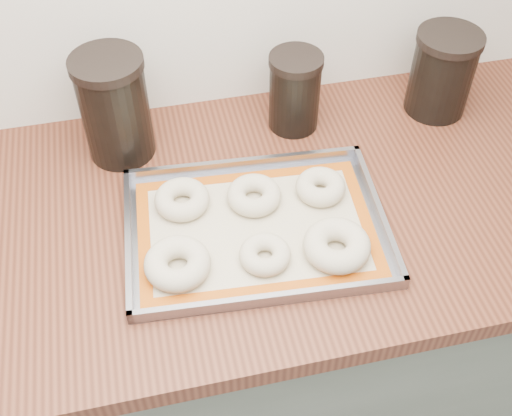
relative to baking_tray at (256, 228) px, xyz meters
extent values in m
cube|color=slate|center=(0.24, 0.06, -0.48)|extent=(3.00, 0.65, 0.86)
cube|color=brown|center=(0.24, 0.06, -0.03)|extent=(3.06, 0.68, 0.04)
cube|color=gray|center=(0.00, 0.00, 0.00)|extent=(0.48, 0.36, 0.00)
cube|color=gray|center=(0.01, 0.16, 0.01)|extent=(0.46, 0.04, 0.02)
cube|color=gray|center=(-0.01, -0.16, 0.01)|extent=(0.46, 0.04, 0.02)
cube|color=gray|center=(-0.22, 0.02, 0.01)|extent=(0.03, 0.33, 0.02)
cube|color=gray|center=(0.22, -0.02, 0.01)|extent=(0.03, 0.33, 0.02)
cube|color=#C6B793|center=(0.00, 0.00, 0.00)|extent=(0.44, 0.32, 0.00)
cube|color=#B14C0B|center=(0.01, 0.13, 0.00)|extent=(0.42, 0.05, 0.00)
cube|color=#B14C0B|center=(-0.01, -0.13, 0.00)|extent=(0.42, 0.05, 0.00)
cube|color=#B14C0B|center=(-0.20, 0.01, 0.00)|extent=(0.04, 0.25, 0.00)
cube|color=#B14C0B|center=(0.20, -0.01, 0.00)|extent=(0.04, 0.25, 0.00)
torus|color=beige|center=(-0.15, -0.06, 0.02)|extent=(0.13, 0.13, 0.04)
torus|color=beige|center=(0.00, -0.07, 0.01)|extent=(0.10, 0.10, 0.03)
torus|color=beige|center=(0.12, -0.08, 0.02)|extent=(0.14, 0.14, 0.04)
torus|color=beige|center=(-0.12, 0.08, 0.02)|extent=(0.11, 0.11, 0.04)
torus|color=beige|center=(0.01, 0.07, 0.02)|extent=(0.12, 0.12, 0.03)
torus|color=beige|center=(0.14, 0.06, 0.02)|extent=(0.11, 0.11, 0.04)
cylinder|color=black|center=(-0.21, 0.27, 0.09)|extent=(0.13, 0.13, 0.20)
cylinder|color=black|center=(-0.21, 0.27, 0.20)|extent=(0.14, 0.14, 0.02)
cylinder|color=black|center=(0.14, 0.27, 0.07)|extent=(0.10, 0.10, 0.15)
cylinder|color=black|center=(0.14, 0.27, 0.15)|extent=(0.11, 0.11, 0.02)
cylinder|color=black|center=(0.45, 0.26, 0.08)|extent=(0.13, 0.13, 0.16)
cylinder|color=black|center=(0.45, 0.26, 0.17)|extent=(0.13, 0.13, 0.02)
camera|label=1|loc=(-0.16, -0.73, 0.87)|focal=45.00mm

